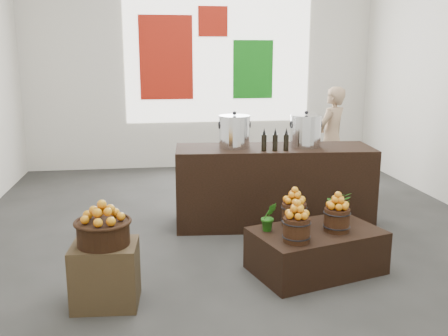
{
  "coord_description": "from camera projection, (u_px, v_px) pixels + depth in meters",
  "views": [
    {
      "loc": [
        -0.88,
        -5.21,
        1.95
      ],
      "look_at": [
        -0.17,
        -0.4,
        0.84
      ],
      "focal_mm": 40.0,
      "sensor_mm": 36.0,
      "label": 1
    }
  ],
  "objects": [
    {
      "name": "ground",
      "position": [
        234.0,
        233.0,
        5.59
      ],
      "size": [
        7.0,
        7.0,
        0.0
      ],
      "primitive_type": "plane",
      "color": "#353533",
      "rests_on": "ground"
    },
    {
      "name": "back_wall",
      "position": [
        201.0,
        52.0,
        8.52
      ],
      "size": [
        6.0,
        0.04,
        4.0
      ],
      "primitive_type": "cube",
      "color": "silver",
      "rests_on": "ground"
    },
    {
      "name": "back_opening",
      "position": [
        219.0,
        52.0,
        8.54
      ],
      "size": [
        3.2,
        0.02,
        2.4
      ],
      "primitive_type": "cube",
      "color": "white",
      "rests_on": "back_wall"
    },
    {
      "name": "deco_red_left",
      "position": [
        166.0,
        58.0,
        8.43
      ],
      "size": [
        0.9,
        0.04,
        1.4
      ],
      "primitive_type": "cube",
      "color": "#A61A0C",
      "rests_on": "back_wall"
    },
    {
      "name": "deco_green_right",
      "position": [
        253.0,
        69.0,
        8.69
      ],
      "size": [
        0.7,
        0.04,
        1.0
      ],
      "primitive_type": "cube",
      "color": "#117214",
      "rests_on": "back_wall"
    },
    {
      "name": "deco_red_upper",
      "position": [
        213.0,
        21.0,
        8.41
      ],
      "size": [
        0.5,
        0.04,
        0.5
      ],
      "primitive_type": "cube",
      "color": "#A61A0C",
      "rests_on": "back_wall"
    },
    {
      "name": "crate",
      "position": [
        106.0,
        274.0,
        3.94
      ],
      "size": [
        0.54,
        0.45,
        0.51
      ],
      "primitive_type": "cube",
      "rotation": [
        0.0,
        0.0,
        -0.07
      ],
      "color": "#4F3C25",
      "rests_on": "ground"
    },
    {
      "name": "wicker_basket",
      "position": [
        103.0,
        233.0,
        3.87
      ],
      "size": [
        0.41,
        0.41,
        0.18
      ],
      "primitive_type": "cylinder",
      "color": "black",
      "rests_on": "crate"
    },
    {
      "name": "apples_in_basket",
      "position": [
        102.0,
        211.0,
        3.83
      ],
      "size": [
        0.32,
        0.32,
        0.17
      ],
      "primitive_type": null,
      "color": "#B02005",
      "rests_on": "wicker_basket"
    },
    {
      "name": "display_table",
      "position": [
        316.0,
        250.0,
        4.57
      ],
      "size": [
        1.29,
        0.99,
        0.39
      ],
      "primitive_type": "cube",
      "rotation": [
        0.0,
        0.0,
        0.29
      ],
      "color": "black",
      "rests_on": "ground"
    },
    {
      "name": "apple_bucket_front_left",
      "position": [
        296.0,
        230.0,
        4.23
      ],
      "size": [
        0.23,
        0.23,
        0.21
      ],
      "primitive_type": "cylinder",
      "color": "#35190E",
      "rests_on": "display_table"
    },
    {
      "name": "apples_in_bucket_front_left",
      "position": [
        297.0,
        209.0,
        4.19
      ],
      "size": [
        0.17,
        0.17,
        0.15
      ],
      "primitive_type": null,
      "color": "#B02005",
      "rests_on": "apple_bucket_front_left"
    },
    {
      "name": "apple_bucket_front_right",
      "position": [
        337.0,
        220.0,
        4.49
      ],
      "size": [
        0.23,
        0.23,
        0.21
      ],
      "primitive_type": "cylinder",
      "color": "#35190E",
      "rests_on": "display_table"
    },
    {
      "name": "apples_in_bucket_front_right",
      "position": [
        338.0,
        200.0,
        4.45
      ],
      "size": [
        0.17,
        0.17,
        0.15
      ],
      "primitive_type": null,
      "color": "#B02005",
      "rests_on": "apple_bucket_front_right"
    },
    {
      "name": "apple_bucket_rear",
      "position": [
        294.0,
        214.0,
        4.64
      ],
      "size": [
        0.23,
        0.23,
        0.21
      ],
      "primitive_type": "cylinder",
      "color": "#35190E",
      "rests_on": "display_table"
    },
    {
      "name": "apples_in_bucket_rear",
      "position": [
        295.0,
        195.0,
        4.6
      ],
      "size": [
        0.17,
        0.17,
        0.15
      ],
      "primitive_type": null,
      "color": "#B02005",
      "rests_on": "apple_bucket_rear"
    },
    {
      "name": "herb_garnish_right",
      "position": [
        337.0,
        205.0,
        4.82
      ],
      "size": [
        0.27,
        0.24,
        0.27
      ],
      "primitive_type": "imported",
      "rotation": [
        0.0,
        0.0,
        0.11
      ],
      "color": "#1F6214",
      "rests_on": "display_table"
    },
    {
      "name": "herb_garnish_left",
      "position": [
        269.0,
        217.0,
        4.49
      ],
      "size": [
        0.16,
        0.14,
        0.26
      ],
      "primitive_type": "imported",
      "rotation": [
        0.0,
        0.0,
        0.13
      ],
      "color": "#1F6214",
      "rests_on": "display_table"
    },
    {
      "name": "counter",
      "position": [
        273.0,
        186.0,
        5.8
      ],
      "size": [
        2.29,
        0.89,
        0.92
      ],
      "primitive_type": "cube",
      "rotation": [
        0.0,
        0.0,
        -0.08
      ],
      "color": "black",
      "rests_on": "ground"
    },
    {
      "name": "stock_pot_left",
      "position": [
        234.0,
        133.0,
        5.63
      ],
      "size": [
        0.35,
        0.35,
        0.35
      ],
      "primitive_type": "cylinder",
      "color": "silver",
      "rests_on": "counter"
    },
    {
      "name": "stock_pot_center",
      "position": [
        306.0,
        132.0,
        5.69
      ],
      "size": [
        0.35,
        0.35,
        0.35
      ],
      "primitive_type": "cylinder",
      "color": "silver",
      "rests_on": "counter"
    },
    {
      "name": "oil_cruets",
      "position": [
        278.0,
        139.0,
        5.45
      ],
      "size": [
        0.25,
        0.08,
        0.25
      ],
      "primitive_type": null,
      "rotation": [
        0.0,
        0.0,
        -0.08
      ],
      "color": "black",
      "rests_on": "counter"
    },
    {
      "name": "shopper",
      "position": [
        331.0,
        138.0,
        7.38
      ],
      "size": [
        0.65,
        0.62,
        1.5
      ],
      "primitive_type": "imported",
      "rotation": [
        0.0,
        0.0,
        3.8
      ],
      "color": "#A18162",
      "rests_on": "ground"
    }
  ]
}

